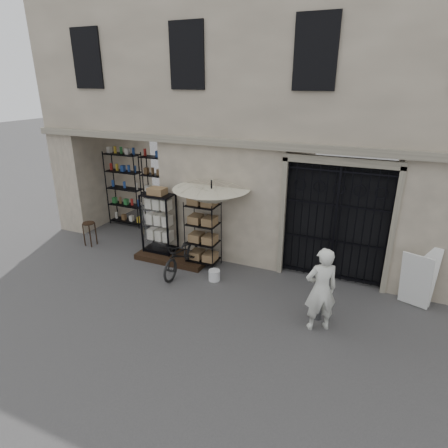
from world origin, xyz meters
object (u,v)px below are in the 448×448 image
at_px(steel_bollard, 319,303).
at_px(shopkeeper, 317,327).
at_px(display_cabinet, 159,226).
at_px(wire_rack, 203,235).
at_px(market_umbrella, 212,192).
at_px(white_bucket, 214,275).
at_px(wooden_stool, 90,233).
at_px(bicycle, 183,271).
at_px(easel_sign, 418,277).

distance_m(steel_bollard, shopkeeper, 0.50).
height_order(display_cabinet, wire_rack, display_cabinet).
height_order(wire_rack, market_umbrella, market_umbrella).
bearing_deg(market_umbrella, white_bucket, -61.77).
bearing_deg(market_umbrella, shopkeeper, -28.45).
xyz_separation_m(market_umbrella, wooden_stool, (-3.90, -0.33, -1.64)).
xyz_separation_m(white_bucket, bicycle, (-0.95, 0.09, -0.14)).
bearing_deg(steel_bollard, easel_sign, 37.00).
height_order(market_umbrella, white_bucket, market_umbrella).
height_order(market_umbrella, easel_sign, market_umbrella).
bearing_deg(shopkeeper, display_cabinet, -48.91).
bearing_deg(wooden_stool, bicycle, -6.18).
distance_m(display_cabinet, easel_sign, 6.51).
height_order(market_umbrella, bicycle, market_umbrella).
height_order(bicycle, shopkeeper, bicycle).
distance_m(market_umbrella, wooden_stool, 4.24).
bearing_deg(market_umbrella, bicycle, -127.46).
distance_m(display_cabinet, market_umbrella, 1.93).
relative_size(white_bucket, wooden_stool, 0.39).
relative_size(wire_rack, bicycle, 1.02).
bearing_deg(shopkeeper, white_bucket, -48.73).
height_order(display_cabinet, easel_sign, display_cabinet).
relative_size(bicycle, wooden_stool, 2.47).
bearing_deg(bicycle, white_bucket, -6.68).
xyz_separation_m(white_bucket, easel_sign, (4.51, 0.79, 0.54)).
height_order(display_cabinet, shopkeeper, display_cabinet).
bearing_deg(wire_rack, display_cabinet, -164.80).
bearing_deg(white_bucket, wire_rack, 133.90).
xyz_separation_m(wooden_stool, steel_bollard, (6.98, -1.06, 0.01)).
distance_m(white_bucket, steel_bollard, 2.74).
bearing_deg(steel_bollard, market_umbrella, 155.75).
height_order(bicycle, easel_sign, easel_sign).
bearing_deg(bicycle, wire_rack, 56.46).
distance_m(wire_rack, white_bucket, 1.15).
bearing_deg(steel_bollard, wire_rack, 159.26).
xyz_separation_m(display_cabinet, bicycle, (1.04, -0.60, -0.89)).
bearing_deg(wooden_stool, wire_rack, 2.74).
bearing_deg(white_bucket, shopkeeper, -18.62).
xyz_separation_m(market_umbrella, shopkeeper, (3.13, -1.70, -2.02)).
bearing_deg(white_bucket, display_cabinet, 160.94).
distance_m(market_umbrella, steel_bollard, 3.75).
bearing_deg(display_cabinet, shopkeeper, -9.18).
xyz_separation_m(bicycle, steel_bollard, (3.62, -0.70, 0.39)).
xyz_separation_m(wire_rack, white_bucket, (0.61, -0.63, -0.75)).
relative_size(display_cabinet, shopkeeper, 1.02).
relative_size(white_bucket, shopkeeper, 0.16).
height_order(wooden_stool, easel_sign, easel_sign).
bearing_deg(bicycle, easel_sign, 6.00).
xyz_separation_m(display_cabinet, wooden_stool, (-2.33, -0.23, -0.51)).
bearing_deg(wire_rack, steel_bollard, -3.27).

